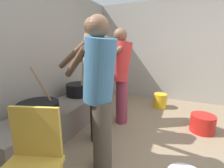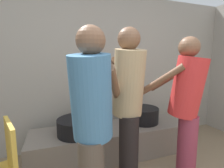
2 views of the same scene
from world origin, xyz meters
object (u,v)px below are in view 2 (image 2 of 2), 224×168
object	(u,v)px
cooking_pot_main	(78,126)
cook_in_red_shirt	(186,102)
cook_in_tan_shirt	(128,100)
cook_in_blue_shirt	(92,120)
cooking_pot_secondary	(143,115)

from	to	relation	value
cooking_pot_main	cook_in_red_shirt	world-z (taller)	cook_in_red_shirt
cook_in_red_shirt	cook_in_tan_shirt	bearing A→B (deg)	168.16
cook_in_red_shirt	cook_in_tan_shirt	xyz separation A→B (m)	(-0.61, 0.13, 0.05)
cooking_pot_main	cook_in_blue_shirt	world-z (taller)	cook_in_blue_shirt
cooking_pot_secondary	cook_in_red_shirt	xyz separation A→B (m)	(0.05, -0.80, 0.38)
cook_in_blue_shirt	cook_in_tan_shirt	xyz separation A→B (m)	(0.44, 0.31, 0.05)
cooking_pot_secondary	cook_in_red_shirt	distance (m)	0.89
cooking_pot_main	cook_in_blue_shirt	xyz separation A→B (m)	(-0.01, -0.89, 0.39)
cook_in_red_shirt	cook_in_tan_shirt	distance (m)	0.63
cooking_pot_main	cook_in_tan_shirt	world-z (taller)	cook_in_tan_shirt
cooking_pot_secondary	cook_in_red_shirt	world-z (taller)	cook_in_red_shirt
cooking_pot_secondary	cook_in_tan_shirt	bearing A→B (deg)	-129.92
cook_in_blue_shirt	cook_in_tan_shirt	bearing A→B (deg)	35.46
cook_in_tan_shirt	cooking_pot_main	bearing A→B (deg)	126.94
cooking_pot_main	cook_in_blue_shirt	distance (m)	0.98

